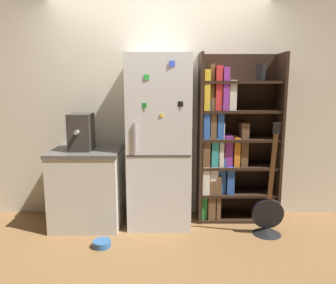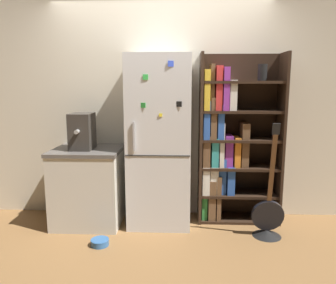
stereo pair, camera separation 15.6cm
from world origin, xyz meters
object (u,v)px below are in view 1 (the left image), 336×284
at_px(refrigerator, 159,142).
at_px(guitar, 268,219).
at_px(bookshelf, 227,143).
at_px(espresso_machine, 81,132).
at_px(pet_bowl, 102,243).

bearing_deg(refrigerator, guitar, -15.50).
relative_size(bookshelf, guitar, 1.58).
relative_size(refrigerator, espresso_machine, 4.74).
distance_m(refrigerator, espresso_machine, 0.86).
height_order(bookshelf, espresso_machine, bookshelf).
height_order(refrigerator, espresso_machine, refrigerator).
bearing_deg(refrigerator, pet_bowl, -133.01).
distance_m(bookshelf, pet_bowl, 1.75).
bearing_deg(guitar, pet_bowl, -170.81).
bearing_deg(refrigerator, espresso_machine, -176.00).
distance_m(espresso_machine, guitar, 2.20).
bearing_deg(pet_bowl, guitar, 9.19).
bearing_deg(refrigerator, bookshelf, 9.98).
distance_m(bookshelf, guitar, 0.94).
height_order(espresso_machine, guitar, espresso_machine).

